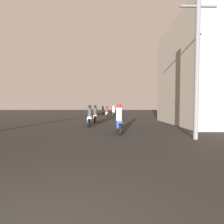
% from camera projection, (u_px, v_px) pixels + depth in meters
% --- Properties ---
extents(motorcycle_blue, '(0.60, 1.95, 1.63)m').
position_uv_depth(motorcycle_blue, '(119.00, 121.00, 8.35)').
color(motorcycle_blue, black).
rests_on(motorcycle_blue, ground_plane).
extents(motorcycle_silver, '(0.60, 2.10, 1.59)m').
position_uv_depth(motorcycle_silver, '(90.00, 118.00, 11.24)').
color(motorcycle_silver, black).
rests_on(motorcycle_silver, ground_plane).
extents(motorcycle_orange, '(0.60, 2.12, 1.60)m').
position_uv_depth(motorcycle_orange, '(95.00, 115.00, 13.82)').
color(motorcycle_orange, black).
rests_on(motorcycle_orange, ground_plane).
extents(motorcycle_black, '(0.60, 2.14, 1.57)m').
position_uv_depth(motorcycle_black, '(114.00, 113.00, 18.84)').
color(motorcycle_black, black).
rests_on(motorcycle_black, ground_plane).
extents(motorcycle_white, '(0.60, 1.90, 1.47)m').
position_uv_depth(motorcycle_white, '(107.00, 112.00, 21.17)').
color(motorcycle_white, black).
rests_on(motorcycle_white, ground_plane).
extents(motorcycle_yellow, '(0.60, 1.93, 1.56)m').
position_uv_depth(motorcycle_yellow, '(103.00, 111.00, 26.52)').
color(motorcycle_yellow, black).
rests_on(motorcycle_yellow, ground_plane).
extents(building_right_near, '(5.84, 7.33, 8.25)m').
position_uv_depth(building_right_near, '(208.00, 74.00, 12.15)').
color(building_right_near, gray).
rests_on(building_right_near, ground_plane).
extents(utility_pole_near, '(1.60, 0.20, 6.33)m').
position_uv_depth(utility_pole_near, '(197.00, 65.00, 6.59)').
color(utility_pole_near, slate).
rests_on(utility_pole_near, ground_plane).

